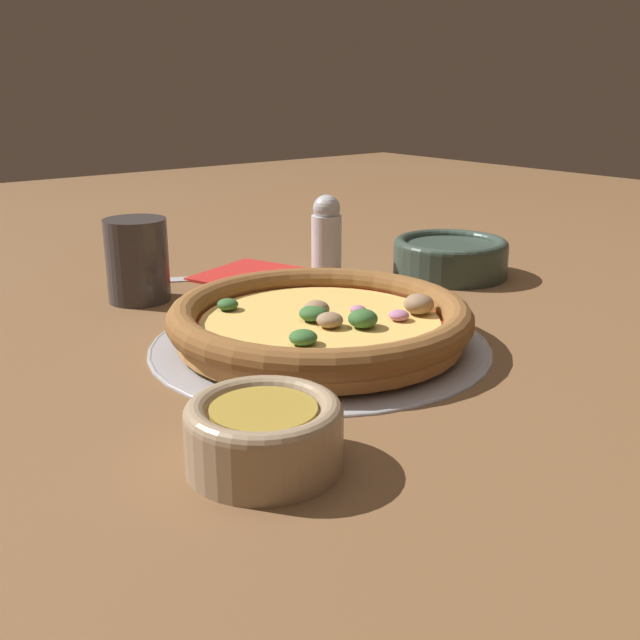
{
  "coord_description": "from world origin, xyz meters",
  "views": [
    {
      "loc": [
        0.57,
        -0.45,
        0.26
      ],
      "look_at": [
        0.0,
        0.0,
        0.03
      ],
      "focal_mm": 42.0,
      "sensor_mm": 36.0,
      "label": 1
    }
  ],
  "objects": [
    {
      "name": "napkin",
      "position": [
        -0.28,
        0.1,
        0.0
      ],
      "size": [
        0.16,
        0.17,
        0.01
      ],
      "rotation": [
        0.0,
        0.0,
        0.34
      ],
      "color": "#B2231E",
      "rests_on": "ground_plane"
    },
    {
      "name": "ground_plane",
      "position": [
        0.0,
        0.0,
        0.0
      ],
      "size": [
        3.0,
        3.0,
        0.0
      ],
      "primitive_type": "plane",
      "color": "brown"
    },
    {
      "name": "pizza_tray",
      "position": [
        0.0,
        0.0,
        0.0
      ],
      "size": [
        0.35,
        0.35,
        0.01
      ],
      "color": "#9E9EA3",
      "rests_on": "ground_plane"
    },
    {
      "name": "bowl_far",
      "position": [
        -0.11,
        0.32,
        0.03
      ],
      "size": [
        0.16,
        0.16,
        0.05
      ],
      "color": "#334238",
      "rests_on": "ground_plane"
    },
    {
      "name": "pizza",
      "position": [
        0.0,
        0.0,
        0.03
      ],
      "size": [
        0.31,
        0.31,
        0.04
      ],
      "color": "#BC7F42",
      "rests_on": "pizza_tray"
    },
    {
      "name": "pepper_shaker",
      "position": [
        -0.23,
        0.19,
        0.05
      ],
      "size": [
        0.04,
        0.04,
        0.11
      ],
      "color": "silver",
      "rests_on": "ground_plane"
    },
    {
      "name": "fork",
      "position": [
        -0.3,
        0.06,
        0.0
      ],
      "size": [
        0.09,
        0.16,
        0.0
      ],
      "rotation": [
        0.0,
        0.0,
        10.53
      ],
      "color": "#B7B7BC",
      "rests_on": "ground_plane"
    },
    {
      "name": "drinking_cup",
      "position": [
        -0.27,
        -0.07,
        0.05
      ],
      "size": [
        0.08,
        0.08,
        0.1
      ],
      "color": "#383333",
      "rests_on": "ground_plane"
    },
    {
      "name": "bowl_near",
      "position": [
        0.17,
        -0.19,
        0.03
      ],
      "size": [
        0.11,
        0.11,
        0.05
      ],
      "color": "#9E8466",
      "rests_on": "ground_plane"
    }
  ]
}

